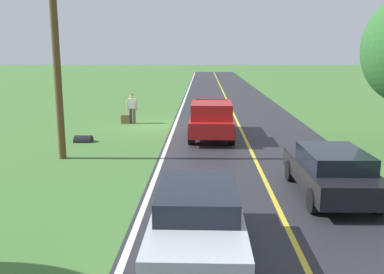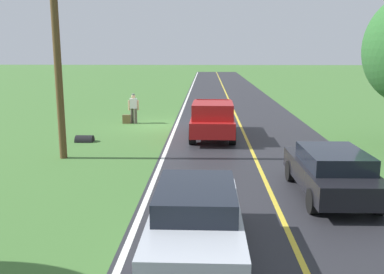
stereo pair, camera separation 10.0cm
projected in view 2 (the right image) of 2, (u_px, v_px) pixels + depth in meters
name	position (u px, v px, depth m)	size (l,w,h in m)	color
ground_plane	(157.00, 125.00, 23.86)	(200.00, 200.00, 0.00)	#427033
road_surface	(240.00, 126.00, 23.70)	(7.64, 120.00, 0.00)	#28282D
lane_edge_line	(176.00, 125.00, 23.82)	(0.16, 117.60, 0.00)	silver
lane_centre_line	(240.00, 126.00, 23.70)	(0.14, 117.60, 0.00)	gold
hitchhiker_walking	(134.00, 107.00, 24.30)	(0.62, 0.51, 1.75)	#4C473D
suitcase_carried	(127.00, 119.00, 24.35)	(0.20, 0.46, 0.51)	brown
pickup_truck_passing	(213.00, 118.00, 20.18)	(2.17, 5.43, 1.82)	#B21919
sedan_ahead_same_lane	(196.00, 218.00, 8.72)	(1.95, 4.41, 1.41)	#B2B7C1
sedan_mid_oncoming	(331.00, 171.00, 12.12)	(1.98, 4.43, 1.41)	black
utility_pole_roadside	(58.00, 60.00, 15.83)	(0.28, 0.28, 7.62)	brown
drainage_culvert	(85.00, 142.00, 19.57)	(0.60, 0.60, 0.80)	black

